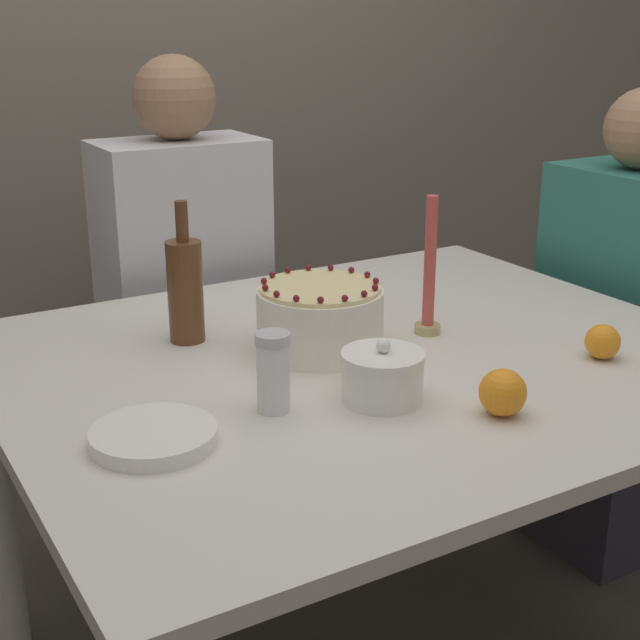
{
  "coord_description": "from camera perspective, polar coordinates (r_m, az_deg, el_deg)",
  "views": [
    {
      "loc": [
        -0.86,
        -1.29,
        1.35
      ],
      "look_at": [
        -0.06,
        0.06,
        0.81
      ],
      "focal_mm": 50.0,
      "sensor_mm": 36.0,
      "label": 1
    }
  ],
  "objects": [
    {
      "name": "bottle",
      "position": [
        1.72,
        -8.62,
        2.0
      ],
      "size": [
        0.07,
        0.07,
        0.27
      ],
      "color": "brown",
      "rests_on": "dining_table"
    },
    {
      "name": "orange_fruit_0",
      "position": [
        1.71,
        17.63,
        -1.33
      ],
      "size": [
        0.06,
        0.06,
        0.06
      ],
      "color": "orange",
      "rests_on": "dining_table"
    },
    {
      "name": "dining_table",
      "position": [
        1.71,
        2.86,
        -5.46
      ],
      "size": [
        1.34,
        1.12,
        0.75
      ],
      "color": "beige",
      "rests_on": "ground_plane"
    },
    {
      "name": "person_woman_floral",
      "position": [
        2.4,
        18.54,
        -2.42
      ],
      "size": [
        0.34,
        0.4,
        1.19
      ],
      "rotation": [
        0.0,
        0.0,
        1.57
      ],
      "color": "#2D2D38",
      "rests_on": "ground_plane"
    },
    {
      "name": "orange_fruit_1",
      "position": [
        1.43,
        11.61,
        -4.56
      ],
      "size": [
        0.08,
        0.08,
        0.08
      ],
      "color": "orange",
      "rests_on": "dining_table"
    },
    {
      "name": "person_man_blue_shirt",
      "position": [
        2.35,
        -8.53,
        -1.15
      ],
      "size": [
        0.4,
        0.34,
        1.26
      ],
      "rotation": [
        0.0,
        0.0,
        3.14
      ],
      "color": "#473D33",
      "rests_on": "ground_plane"
    },
    {
      "name": "candle",
      "position": [
        1.75,
        7.01,
        2.64
      ],
      "size": [
        0.05,
        0.05,
        0.28
      ],
      "color": "tan",
      "rests_on": "dining_table"
    },
    {
      "name": "sugar_shaker",
      "position": [
        1.41,
        -3.01,
        -3.32
      ],
      "size": [
        0.06,
        0.06,
        0.13
      ],
      "color": "white",
      "rests_on": "dining_table"
    },
    {
      "name": "wall_behind",
      "position": [
        2.83,
        -13.43,
        17.5
      ],
      "size": [
        8.0,
        0.05,
        2.6
      ],
      "color": "slate",
      "rests_on": "ground_plane"
    },
    {
      "name": "cake",
      "position": [
        1.66,
        0.0,
        0.13
      ],
      "size": [
        0.24,
        0.24,
        0.14
      ],
      "color": "white",
      "rests_on": "dining_table"
    },
    {
      "name": "sugar_bowl",
      "position": [
        1.46,
        4.02,
        -3.6
      ],
      "size": [
        0.14,
        0.14,
        0.11
      ],
      "color": "white",
      "rests_on": "dining_table"
    },
    {
      "name": "plate_stack",
      "position": [
        1.35,
        -10.61,
        -7.33
      ],
      "size": [
        0.19,
        0.19,
        0.02
      ],
      "color": "white",
      "rests_on": "dining_table"
    }
  ]
}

